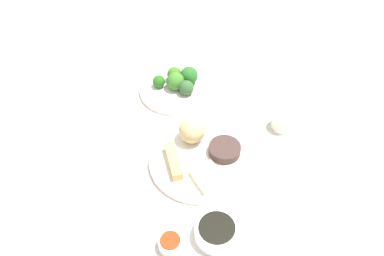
{
  "coord_description": "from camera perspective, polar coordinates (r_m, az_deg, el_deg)",
  "views": [
    {
      "loc": [
        -0.57,
        0.37,
        0.87
      ],
      "look_at": [
        0.08,
        -0.02,
        0.06
      ],
      "focal_mm": 39.07,
      "sensor_mm": 36.0,
      "label": 1
    }
  ],
  "objects": [
    {
      "name": "broccoli_floret_1",
      "position": [
        1.26,
        -4.53,
        6.36
      ],
      "size": [
        0.04,
        0.04,
        0.04
      ],
      "primitive_type": "sphere",
      "color": "#25601A",
      "rests_on": "broccoli_plate"
    },
    {
      "name": "sauce_ramekin_sweet_and_sour",
      "position": [
        0.95,
        -2.95,
        -15.49
      ],
      "size": [
        0.05,
        0.05,
        0.03
      ],
      "primitive_type": "cylinder",
      "color": "white",
      "rests_on": "tabletop"
    },
    {
      "name": "broccoli_plate",
      "position": [
        1.27,
        -2.15,
        5.4
      ],
      "size": [
        0.22,
        0.22,
        0.01
      ],
      "primitive_type": "cylinder",
      "color": "white",
      "rests_on": "tabletop"
    },
    {
      "name": "broccoli_floret_2",
      "position": [
        1.27,
        -0.42,
        7.18
      ],
      "size": [
        0.05,
        0.05,
        0.05
      ],
      "primitive_type": "sphere",
      "color": "#246020",
      "rests_on": "broccoli_plate"
    },
    {
      "name": "broccoli_floret_4",
      "position": [
        1.23,
        -0.77,
        5.52
      ],
      "size": [
        0.04,
        0.04,
        0.04
      ],
      "primitive_type": "sphere",
      "color": "#30572A",
      "rests_on": "broccoli_plate"
    },
    {
      "name": "broccoli_floret_3",
      "position": [
        1.28,
        -2.41,
        7.33
      ],
      "size": [
        0.05,
        0.05,
        0.05
      ],
      "primitive_type": "sphere",
      "color": "#376B1B",
      "rests_on": "broccoli_plate"
    },
    {
      "name": "main_plate",
      "position": [
        1.08,
        1.01,
        -4.41
      ],
      "size": [
        0.26,
        0.26,
        0.02
      ],
      "primitive_type": "cylinder",
      "color": "white",
      "rests_on": "tabletop"
    },
    {
      "name": "crab_rangoon_wonton",
      "position": [
        1.03,
        2.13,
        -6.73
      ],
      "size": [
        0.08,
        0.07,
        0.01
      ],
      "primitive_type": "cube",
      "rotation": [
        0.0,
        0.0,
        -0.04
      ],
      "color": "beige",
      "rests_on": "main_plate"
    },
    {
      "name": "rice_scoop",
      "position": [
        1.09,
        -0.0,
        -0.31
      ],
      "size": [
        0.07,
        0.07,
        0.07
      ],
      "primitive_type": "sphere",
      "color": "tan",
      "rests_on": "main_plate"
    },
    {
      "name": "soy_sauce_bowl",
      "position": [
        0.95,
        3.38,
        -14.0
      ],
      "size": [
        0.1,
        0.1,
        0.04
      ],
      "primitive_type": "cylinder",
      "color": "white",
      "rests_on": "tabletop"
    },
    {
      "name": "sauce_ramekin_sweet_and_sour_liquid",
      "position": [
        0.93,
        -2.99,
        -15.05
      ],
      "size": [
        0.04,
        0.04,
        0.0
      ],
      "primitive_type": "cylinder",
      "color": "red",
      "rests_on": "sauce_ramekin_sweet_and_sour"
    },
    {
      "name": "soy_sauce_bowl_liquid",
      "position": [
        0.94,
        3.43,
        -13.39
      ],
      "size": [
        0.08,
        0.08,
        0.0
      ],
      "primitive_type": "cylinder",
      "color": "black",
      "rests_on": "soy_sauce_bowl"
    },
    {
      "name": "tabletop",
      "position": [
        1.09,
        1.26,
        -4.93
      ],
      "size": [
        2.2,
        2.2,
        0.02
      ],
      "primitive_type": "cube",
      "color": "beige",
      "rests_on": "ground"
    },
    {
      "name": "stir_fry_heap",
      "position": [
        1.08,
        4.48,
        -2.96
      ],
      "size": [
        0.08,
        0.08,
        0.02
      ],
      "primitive_type": "cylinder",
      "color": "#3D2B25",
      "rests_on": "main_plate"
    },
    {
      "name": "broccoli_floret_0",
      "position": [
        1.25,
        -2.26,
        6.42
      ],
      "size": [
        0.05,
        0.05,
        0.05
      ],
      "primitive_type": "sphere",
      "color": "#377326",
      "rests_on": "broccoli_plate"
    },
    {
      "name": "teacup",
      "position": [
        1.18,
        12.31,
        0.9
      ],
      "size": [
        0.06,
        0.06,
        0.05
      ],
      "primitive_type": "cylinder",
      "color": "silver",
      "rests_on": "tabletop"
    },
    {
      "name": "spring_roll",
      "position": [
        1.05,
        -2.53,
        -4.52
      ],
      "size": [
        0.11,
        0.06,
        0.03
      ],
      "primitive_type": "cube",
      "rotation": [
        0.0,
        0.0,
        2.85
      ],
      "color": "tan",
      "rests_on": "main_plate"
    }
  ]
}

